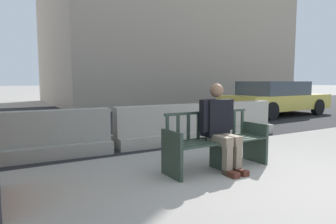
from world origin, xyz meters
name	(u,v)px	position (x,y,z in m)	size (l,w,h in m)	color
ground_plane	(304,186)	(0.00, 0.00, 0.00)	(200.00, 200.00, 0.00)	gray
street_asphalt	(98,117)	(0.00, 8.70, 0.00)	(120.00, 12.00, 0.01)	black
street_bench	(216,143)	(-0.46, 1.21, 0.40)	(1.69, 0.54, 0.88)	#28382D
seated_person	(219,125)	(-0.45, 1.15, 0.69)	(0.58, 0.72, 1.31)	black
jersey_barrier_centre	(160,129)	(-0.35, 3.21, 0.34)	(2.02, 0.75, 0.84)	#9E998E
jersey_barrier_left	(54,138)	(-2.50, 3.24, 0.34)	(2.03, 0.77, 0.84)	gray
jersey_barrier_right	(235,122)	(1.80, 3.21, 0.34)	(2.00, 0.69, 0.84)	#9E998E
car_taxi_near	(275,98)	(6.24, 5.74, 0.69)	(4.74, 2.19, 1.34)	#DBC64C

